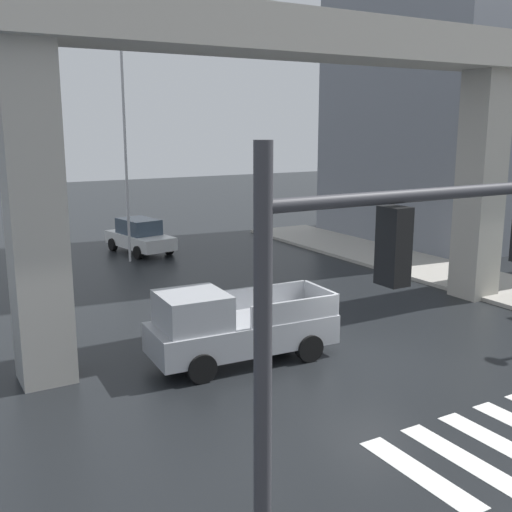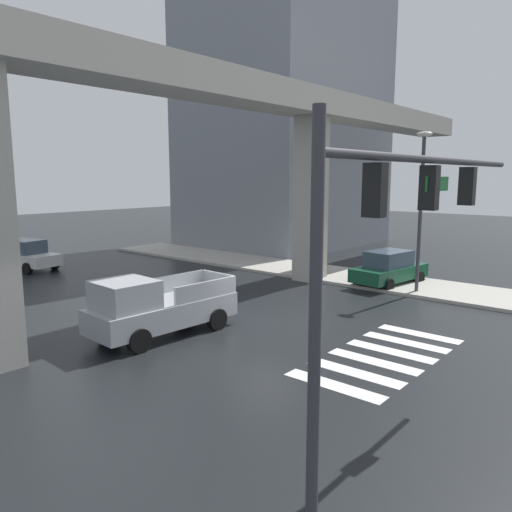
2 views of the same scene
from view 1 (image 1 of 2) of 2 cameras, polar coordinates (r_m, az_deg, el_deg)
name	(u,v)px [view 1 (image 1 of 2)]	position (r m, az deg, el deg)	size (l,w,h in m)	color
ground_plane	(371,364)	(17.17, 10.66, -9.85)	(120.00, 120.00, 0.00)	black
elevated_overpass	(306,67)	(18.70, 4.63, 17.12)	(48.83, 2.17, 9.46)	#ADA89E
pickup_truck	(233,327)	(16.73, -2.18, -6.62)	(5.20, 2.30, 2.08)	#A8AAAF
sedan_white	(140,236)	(31.74, -10.74, 1.84)	(2.49, 4.53, 1.72)	silver
traffic_signal_mast	(461,281)	(7.48, 18.45, -2.24)	(8.69, 0.32, 6.20)	#38383D
flagpole	(126,120)	(29.21, -11.98, 12.28)	(1.16, 0.12, 11.56)	silver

